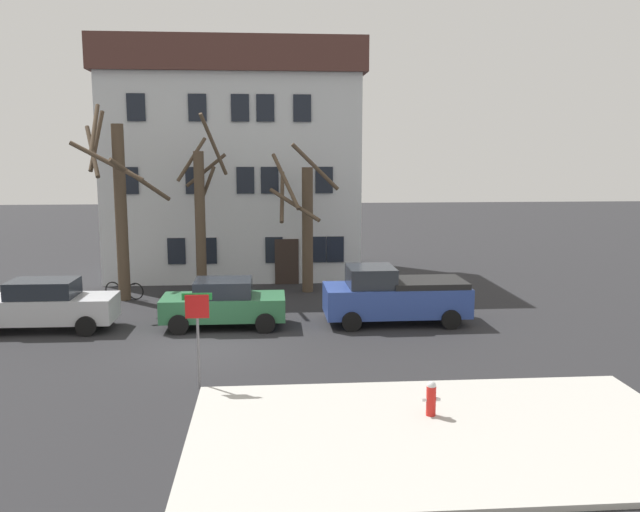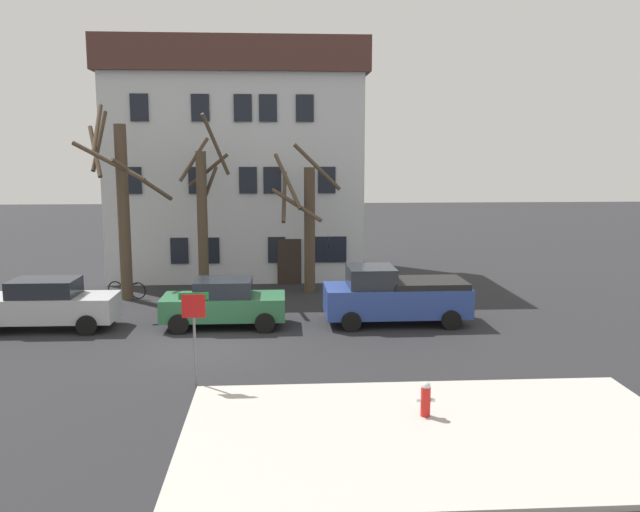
{
  "view_description": "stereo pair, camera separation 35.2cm",
  "coord_description": "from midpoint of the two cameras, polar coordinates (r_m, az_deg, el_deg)",
  "views": [
    {
      "loc": [
        2.05,
        -20.11,
        6.0
      ],
      "look_at": [
        3.81,
        2.33,
        2.48
      ],
      "focal_mm": 36.94,
      "sensor_mm": 36.0,
      "label": 1
    },
    {
      "loc": [
        2.41,
        -20.14,
        6.0
      ],
      "look_at": [
        3.81,
        2.33,
        2.48
      ],
      "focal_mm": 36.94,
      "sensor_mm": 36.0,
      "label": 2
    }
  ],
  "objects": [
    {
      "name": "car_green_sedan",
      "position": [
        23.2,
        -7.9,
        -4.05
      ],
      "size": [
        4.26,
        2.04,
        1.68
      ],
      "color": "#2D6B42",
      "rests_on": "ground_plane"
    },
    {
      "name": "car_silver_sedan",
      "position": [
        24.47,
        -22.29,
        -3.88
      ],
      "size": [
        4.77,
        2.0,
        1.75
      ],
      "color": "#B7BABF",
      "rests_on": "ground_plane"
    },
    {
      "name": "bicycle_leaning",
      "position": [
        28.61,
        -16.06,
        -2.82
      ],
      "size": [
        1.69,
        0.57,
        1.03
      ],
      "color": "black",
      "rests_on": "ground_plane"
    },
    {
      "name": "fire_hydrant",
      "position": [
        15.38,
        9.8,
        -12.05
      ],
      "size": [
        0.42,
        0.22,
        0.81
      ],
      "color": "red",
      "rests_on": "sidewalk_slab"
    },
    {
      "name": "tree_bare_near",
      "position": [
        27.89,
        -16.52,
        4.54
      ],
      "size": [
        3.58,
        3.01,
        8.0
      ],
      "color": "#4C3D2D",
      "rests_on": "ground_plane"
    },
    {
      "name": "building_main",
      "position": [
        33.46,
        -6.8,
        8.24
      ],
      "size": [
        12.37,
        7.19,
        11.17
      ],
      "color": "silver",
      "rests_on": "ground_plane"
    },
    {
      "name": "pickup_truck_blue",
      "position": [
        23.6,
        6.92,
        -3.44
      ],
      "size": [
        5.09,
        2.33,
        2.05
      ],
      "color": "#2D4799",
      "rests_on": "ground_plane"
    },
    {
      "name": "street_sign_pole",
      "position": [
        17.11,
        -10.28,
        -5.59
      ],
      "size": [
        0.76,
        0.07,
        2.51
      ],
      "color": "slate",
      "rests_on": "ground_plane"
    },
    {
      "name": "tree_bare_far",
      "position": [
        28.33,
        -0.79,
        2.99
      ],
      "size": [
        2.96,
        2.86,
        6.43
      ],
      "color": "#4C3D2D",
      "rests_on": "ground_plane"
    },
    {
      "name": "tree_bare_mid",
      "position": [
        28.18,
        -9.73,
        3.55
      ],
      "size": [
        2.19,
        2.34,
        7.6
      ],
      "color": "#4C3D2D",
      "rests_on": "ground_plane"
    },
    {
      "name": "ground_plane",
      "position": [
        21.12,
        -9.58,
        -7.75
      ],
      "size": [
        120.0,
        120.0,
        0.0
      ],
      "primitive_type": "plane",
      "color": "#262628"
    },
    {
      "name": "sidewalk_slab",
      "position": [
        14.79,
        10.75,
        -14.95
      ],
      "size": [
        10.89,
        6.25,
        0.12
      ],
      "primitive_type": "cube",
      "color": "#B7B5AD",
      "rests_on": "ground_plane"
    }
  ]
}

